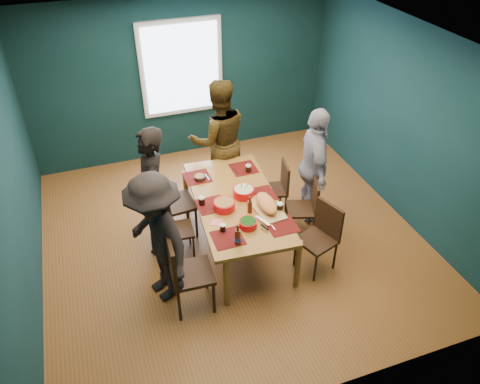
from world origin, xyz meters
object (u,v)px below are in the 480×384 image
(chair_left_mid, at_px, (172,226))
(chair_left_far, at_px, (169,199))
(person_back, at_px, (219,140))
(bowl_salad, at_px, (224,205))
(chair_right_far, at_px, (279,185))
(person_right, at_px, (314,167))
(bowl_dumpling, at_px, (244,192))
(person_near_left, at_px, (157,239))
(chair_right_mid, at_px, (308,204))
(chair_right_near, at_px, (322,232))
(person_far_left, at_px, (153,192))
(dining_table, at_px, (237,204))
(bowl_herbs, at_px, (248,223))
(cutting_board, at_px, (266,205))
(chair_left_near, at_px, (183,269))

(chair_left_mid, bearing_deg, chair_left_far, 85.98)
(person_back, xyz_separation_m, bowl_salad, (-0.38, -1.41, -0.10))
(chair_right_far, bearing_deg, person_right, -22.11)
(chair_left_far, height_order, bowl_dumpling, chair_left_far)
(person_near_left, bearing_deg, chair_right_mid, 83.95)
(chair_right_near, distance_m, person_right, 1.05)
(chair_left_mid, distance_m, person_far_left, 0.50)
(dining_table, relative_size, person_back, 1.14)
(dining_table, xyz_separation_m, chair_right_mid, (1.00, -0.06, -0.21))
(person_far_left, relative_size, person_back, 0.95)
(chair_left_far, height_order, bowl_herbs, chair_left_far)
(person_near_left, distance_m, cutting_board, 1.41)
(bowl_salad, bearing_deg, bowl_dumpling, 28.82)
(chair_left_mid, distance_m, bowl_dumpling, 1.02)
(person_near_left, height_order, bowl_dumpling, person_near_left)
(bowl_salad, bearing_deg, chair_right_mid, 3.22)
(bowl_dumpling, bearing_deg, chair_left_far, 151.39)
(person_back, bearing_deg, bowl_herbs, 86.33)
(bowl_herbs, bearing_deg, person_right, 32.50)
(chair_left_near, xyz_separation_m, cutting_board, (1.19, 0.48, 0.25))
(person_far_left, bearing_deg, bowl_dumpling, 80.02)
(chair_right_far, height_order, chair_right_mid, chair_right_mid)
(chair_right_mid, bearing_deg, person_near_left, -149.94)
(dining_table, bearing_deg, chair_right_near, -33.23)
(dining_table, relative_size, person_right, 1.23)
(chair_left_far, relative_size, person_far_left, 0.58)
(bowl_dumpling, bearing_deg, person_back, 87.24)
(chair_left_mid, xyz_separation_m, bowl_salad, (0.63, -0.24, 0.35))
(dining_table, distance_m, person_far_left, 1.07)
(chair_left_near, relative_size, cutting_board, 1.43)
(dining_table, xyz_separation_m, bowl_salad, (-0.20, -0.12, 0.13))
(bowl_herbs, bearing_deg, bowl_salad, 110.30)
(chair_left_far, bearing_deg, dining_table, -39.10)
(chair_left_mid, relative_size, bowl_salad, 3.05)
(person_far_left, distance_m, bowl_herbs, 1.31)
(dining_table, distance_m, bowl_salad, 0.27)
(chair_right_mid, distance_m, person_far_left, 2.07)
(bowl_dumpling, bearing_deg, chair_right_far, 33.25)
(person_far_left, distance_m, person_back, 1.48)
(chair_left_mid, relative_size, person_near_left, 0.49)
(chair_left_far, height_order, chair_right_mid, chair_left_far)
(chair_right_mid, height_order, bowl_dumpling, bowl_dumpling)
(bowl_dumpling, xyz_separation_m, bowl_herbs, (-0.16, -0.60, -0.01))
(chair_left_mid, distance_m, cutting_board, 1.25)
(chair_left_far, relative_size, chair_left_mid, 1.25)
(chair_left_near, xyz_separation_m, person_right, (2.12, 1.05, 0.26))
(chair_left_near, bearing_deg, chair_left_mid, 88.63)
(chair_right_near, xyz_separation_m, person_right, (0.33, 0.94, 0.32))
(person_near_left, bearing_deg, bowl_dumpling, 96.21)
(chair_left_mid, distance_m, chair_right_mid, 1.84)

